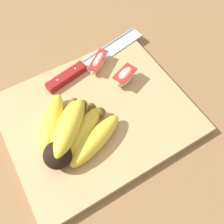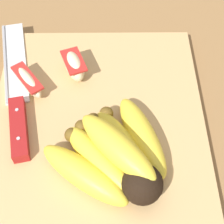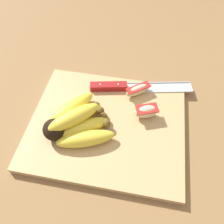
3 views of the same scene
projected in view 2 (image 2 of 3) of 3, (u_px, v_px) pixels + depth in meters
ground_plane at (102, 124)px, 0.52m from camera, size 6.00×6.00×0.00m
cutting_board at (98, 125)px, 0.51m from camera, size 0.38×0.31×0.02m
banana_bunch at (117, 156)px, 0.44m from camera, size 0.18×0.18×0.06m
chefs_knife at (17, 103)px, 0.51m from camera, size 0.28×0.09×0.02m
apple_wedge_near at (74, 66)px, 0.54m from camera, size 0.06×0.05×0.04m
apple_wedge_middle at (28, 81)px, 0.53m from camera, size 0.07×0.06×0.03m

